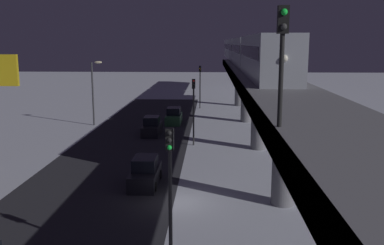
{
  "coord_description": "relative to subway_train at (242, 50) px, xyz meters",
  "views": [
    {
      "loc": [
        -2.01,
        25.35,
        9.78
      ],
      "look_at": [
        -0.24,
        -14.6,
        2.35
      ],
      "focal_mm": 40.3,
      "sensor_mm": 36.0,
      "label": 1
    }
  ],
  "objects": [
    {
      "name": "sedan_black",
      "position": [
        8.98,
        34.82,
        -7.96
      ],
      "size": [
        1.91,
        4.57,
        1.97
      ],
      "rotation": [
        0.0,
        0.0,
        3.14
      ],
      "color": "black",
      "rests_on": "ground_plane"
    },
    {
      "name": "traffic_light_mid",
      "position": [
        6.08,
        22.95,
        -4.55
      ],
      "size": [
        0.32,
        0.44,
        6.4
      ],
      "color": "#2D2D2D",
      "rests_on": "ground_plane"
    },
    {
      "name": "traffic_light_far",
      "position": [
        6.08,
        -0.79,
        -4.55
      ],
      "size": [
        0.32,
        0.44,
        6.4
      ],
      "color": "#2D2D2D",
      "rests_on": "ground_plane"
    },
    {
      "name": "rail_signal",
      "position": [
        2.11,
        49.07,
        0.95
      ],
      "size": [
        0.36,
        0.41,
        4.0
      ],
      "color": "black",
      "rests_on": "elevated_railway"
    },
    {
      "name": "subway_train",
      "position": [
        0.0,
        0.0,
        0.0
      ],
      "size": [
        2.94,
        74.07,
        3.4
      ],
      "color": "#999EA8",
      "rests_on": "elevated_railway"
    },
    {
      "name": "traffic_light_near",
      "position": [
        6.08,
        46.69,
        -4.55
      ],
      "size": [
        0.32,
        0.44,
        6.4
      ],
      "color": "#2D2D2D",
      "rests_on": "ground_plane"
    },
    {
      "name": "elevated_railway",
      "position": [
        0.09,
        38.17,
        -2.77
      ],
      "size": [
        5.0,
        98.4,
        6.96
      ],
      "color": "slate",
      "rests_on": "ground_plane"
    },
    {
      "name": "street_lamp_far",
      "position": [
        18.25,
        13.17,
        -3.93
      ],
      "size": [
        1.35,
        0.44,
        7.65
      ],
      "color": "#38383D",
      "rests_on": "ground_plane"
    },
    {
      "name": "avenue_asphalt",
      "position": [
        12.18,
        38.17,
        -8.74
      ],
      "size": [
        11.0,
        98.4,
        0.01
      ],
      "primitive_type": "cube",
      "color": "#28282D",
      "rests_on": "ground_plane"
    },
    {
      "name": "ground_plane",
      "position": [
        6.45,
        38.17,
        -8.74
      ],
      "size": [
        240.0,
        240.0,
        0.0
      ],
      "primitive_type": "plane",
      "color": "silver"
    },
    {
      "name": "sedan_green",
      "position": [
        8.98,
        11.58,
        -7.95
      ],
      "size": [
        1.8,
        4.41,
        1.97
      ],
      "rotation": [
        0.0,
        0.0,
        3.14
      ],
      "color": "#2D6038",
      "rests_on": "ground_plane"
    },
    {
      "name": "sedan_black_2",
      "position": [
        10.78,
        18.19,
        -7.95
      ],
      "size": [
        1.8,
        4.38,
        1.97
      ],
      "rotation": [
        0.0,
        0.0,
        3.14
      ],
      "color": "black",
      "rests_on": "ground_plane"
    }
  ]
}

